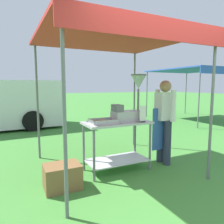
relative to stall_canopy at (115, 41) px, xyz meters
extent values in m
plane|color=#3D7F33|center=(0.26, 4.71, -2.27)|extent=(70.00, 70.00, 0.00)
cylinder|color=slate|center=(-1.16, -1.08, -1.11)|extent=(0.04, 0.04, 2.31)
cylinder|color=slate|center=(1.16, -1.08, -1.11)|extent=(0.04, 0.04, 2.31)
cylinder|color=slate|center=(-1.16, 1.18, -1.11)|extent=(0.04, 0.04, 2.31)
cylinder|color=slate|center=(1.16, 1.18, -1.11)|extent=(0.04, 0.04, 2.31)
cube|color=red|center=(0.00, 0.05, 0.07)|extent=(2.52, 2.47, 0.05)
cube|color=red|center=(0.00, -1.17, -0.07)|extent=(2.52, 0.02, 0.24)
cube|color=#B7B7BC|center=(0.00, -0.10, -1.40)|extent=(1.17, 0.60, 0.04)
cube|color=#B7B7BC|center=(0.00, -0.10, -2.08)|extent=(1.08, 0.55, 0.02)
cylinder|color=slate|center=(-0.54, -0.35, -1.84)|extent=(0.04, 0.04, 0.85)
cylinder|color=slate|center=(0.54, -0.35, -1.84)|extent=(0.04, 0.04, 0.85)
cylinder|color=slate|center=(-0.54, 0.15, -1.84)|extent=(0.04, 0.04, 0.85)
cylinder|color=slate|center=(0.54, 0.15, -1.84)|extent=(0.04, 0.04, 0.85)
cube|color=#B7B7BC|center=(-0.28, -0.13, -1.38)|extent=(0.44, 0.31, 0.01)
cube|color=#B7B7BC|center=(-0.28, -0.28, -1.34)|extent=(0.44, 0.01, 0.06)
cube|color=#B7B7BC|center=(-0.28, 0.01, -1.34)|extent=(0.44, 0.01, 0.06)
cube|color=#B7B7BC|center=(-0.49, -0.13, -1.34)|extent=(0.01, 0.31, 0.06)
cube|color=#B7B7BC|center=(-0.06, -0.13, -1.34)|extent=(0.01, 0.31, 0.06)
torus|color=gold|center=(-0.37, -0.04, -1.36)|extent=(0.12, 0.12, 0.03)
torus|color=gold|center=(-0.23, -0.21, -1.36)|extent=(0.12, 0.12, 0.03)
torus|color=gold|center=(-0.39, -0.20, -1.36)|extent=(0.09, 0.09, 0.03)
torus|color=gold|center=(-0.26, -0.13, -1.36)|extent=(0.09, 0.09, 0.03)
torus|color=gold|center=(-0.13, -0.11, -1.36)|extent=(0.09, 0.09, 0.03)
torus|color=gold|center=(-0.43, -0.14, -1.36)|extent=(0.09, 0.09, 0.03)
torus|color=gold|center=(-0.22, -0.04, -1.36)|extent=(0.10, 0.10, 0.03)
cube|color=#B7B7BC|center=(0.22, -0.10, -1.29)|extent=(0.56, 0.28, 0.18)
cube|color=slate|center=(0.01, -0.10, -1.14)|extent=(0.14, 0.22, 0.12)
cylinder|color=slate|center=(0.44, -0.10, -1.01)|extent=(0.04, 0.04, 0.39)
cone|color=#B7B7BC|center=(0.44, -0.10, -0.69)|extent=(0.26, 0.26, 0.23)
cylinder|color=slate|center=(0.44, -0.10, -0.56)|extent=(0.28, 0.28, 0.02)
cube|color=black|center=(0.39, -0.32, -1.38)|extent=(0.08, 0.05, 0.02)
cube|color=white|center=(0.39, -0.32, -1.23)|extent=(0.13, 0.01, 0.27)
cylinder|color=#2D3347|center=(0.99, -0.29, -1.84)|extent=(0.14, 0.14, 0.86)
cylinder|color=#2D3347|center=(0.98, -0.09, -1.84)|extent=(0.14, 0.14, 0.86)
cube|color=silver|center=(0.98, -0.19, -1.15)|extent=(0.35, 0.23, 0.52)
cube|color=#335BA3|center=(0.86, -0.19, -1.58)|extent=(0.32, 0.03, 0.80)
cylinder|color=silver|center=(0.99, -0.41, -1.12)|extent=(0.09, 0.09, 0.58)
cylinder|color=silver|center=(0.98, 0.03, -1.12)|extent=(0.09, 0.09, 0.58)
sphere|color=#A87A56|center=(0.98, -0.19, -0.77)|extent=(0.22, 0.22, 0.22)
cube|color=brown|center=(-1.04, -0.35, -2.09)|extent=(0.53, 0.40, 0.36)
cube|color=#1E2833|center=(-0.56, 5.06, -0.98)|extent=(0.15, 1.62, 0.70)
cylinder|color=black|center=(-1.04, 5.98, -1.93)|extent=(0.69, 0.26, 0.68)
cylinder|color=black|center=(-0.98, 4.11, -1.93)|extent=(0.69, 0.26, 0.68)
cylinder|color=slate|center=(4.35, 1.99, -1.19)|extent=(0.04, 0.04, 2.16)
cylinder|color=slate|center=(4.35, 5.11, -1.19)|extent=(0.04, 0.04, 2.16)
cylinder|color=slate|center=(6.88, 5.11, -1.19)|extent=(0.04, 0.04, 2.16)
cube|color=blue|center=(5.62, 3.55, -0.08)|extent=(2.73, 3.32, 0.05)
camera|label=1|loc=(-1.70, -3.35, -0.76)|focal=34.03mm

